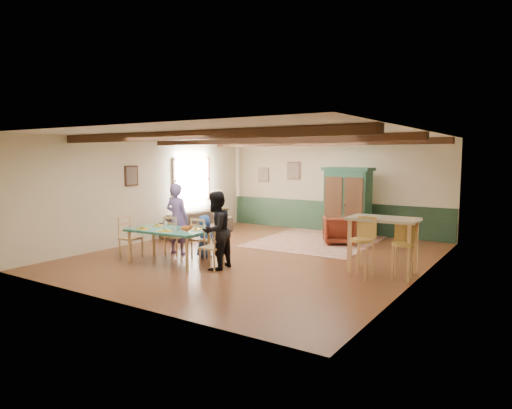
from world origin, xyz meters
The scene contains 35 objects.
floor centered at (0.00, 0.00, 0.00)m, with size 8.00×8.00×0.00m, color #532A17.
wall_back centered at (0.00, 4.00, 1.35)m, with size 7.00×0.02×2.70m, color beige.
wall_left centered at (-3.50, 0.00, 1.35)m, with size 0.02×8.00×2.70m, color beige.
wall_right centered at (3.50, 0.00, 1.35)m, with size 0.02×8.00×2.70m, color beige.
ceiling centered at (0.00, 0.00, 2.70)m, with size 7.00×8.00×0.02m, color silver.
wainscot_back centered at (0.00, 3.98, 0.45)m, with size 6.95×0.03×0.90m, color #1B3321.
ceiling_beam_front centered at (0.00, -2.30, 2.61)m, with size 6.95×0.16×0.16m, color black.
ceiling_beam_mid centered at (0.00, 0.40, 2.61)m, with size 6.95×0.16×0.16m, color black.
ceiling_beam_back centered at (0.00, 3.00, 2.61)m, with size 6.95×0.16×0.16m, color black.
window_left centered at (-3.47, 1.70, 1.55)m, with size 0.06×1.60×1.30m, color white, non-canonical shape.
picture_left_wall centered at (-3.47, -0.60, 1.75)m, with size 0.04×0.42×0.52m, color #80705D, non-canonical shape.
picture_back_a centered at (-1.30, 3.97, 1.80)m, with size 0.45×0.04×0.55m, color #80705D, non-canonical shape.
picture_back_b centered at (-2.40, 3.97, 1.65)m, with size 0.38×0.04×0.48m, color #80705D, non-canonical shape.
dining_table centered at (-1.24, -1.61, 0.35)m, with size 1.70×0.95×0.71m, color #206756, non-canonical shape.
dining_chair_far_left centered at (-1.67, -0.96, 0.45)m, with size 0.40×0.42×0.90m, color tan, non-canonical shape.
dining_chair_far_right centered at (-0.91, -0.90, 0.45)m, with size 0.40×0.42×0.90m, color tan, non-canonical shape.
dining_chair_end_left centered at (-2.32, -1.69, 0.45)m, with size 0.40×0.42×0.90m, color tan, non-canonical shape.
dining_chair_end_right centered at (-0.16, -1.52, 0.45)m, with size 0.40×0.42×0.90m, color tan, non-canonical shape.
person_man centered at (-1.67, -0.88, 0.82)m, with size 0.60×0.39×1.63m, color #705A9B.
person_woman centered at (-0.06, -1.52, 0.78)m, with size 0.76×0.59×1.56m, color black.
person_child centered at (-0.92, -0.82, 0.48)m, with size 0.46×0.30×0.95m, color #2A52A8.
cat centered at (-0.71, -1.66, 0.79)m, with size 0.34×0.13×0.17m, color #CF5B24, non-canonical shape.
place_setting_near_left centered at (-1.74, -1.88, 0.76)m, with size 0.38×0.28×0.11m, color gold, non-canonical shape.
place_setting_near_center centered at (-1.13, -1.84, 0.76)m, with size 0.38×0.28×0.11m, color gold, non-canonical shape.
place_setting_far_left centered at (-1.78, -1.41, 0.76)m, with size 0.38×0.28×0.11m, color gold, non-canonical shape.
place_setting_far_right centered at (-0.74, -1.33, 0.76)m, with size 0.38×0.28×0.11m, color gold, non-canonical shape.
area_rug centered at (0.30, 2.28, 0.01)m, with size 2.89×3.43×0.01m, color #C0AC8B.
armoire centered at (0.76, 3.29, 0.97)m, with size 1.37×0.55×1.94m, color #153626.
armchair centered at (0.95, 2.29, 0.36)m, with size 0.76×0.79×0.72m, color #48150E.
sofa centered at (-2.92, 1.29, 0.32)m, with size 2.19×0.86×0.64m, color #3C2F25.
end_table centered at (-3.18, 2.54, 0.31)m, with size 0.51×0.51×0.62m, color black, non-canonical shape.
table_lamp centered at (-3.18, 2.54, 0.91)m, with size 0.32×0.32×0.57m, color beige, non-canonical shape.
counter_table centered at (2.80, 0.00, 0.54)m, with size 1.29×0.75×1.08m, color #BFB595, non-canonical shape.
bar_stool_left centered at (2.59, -0.52, 0.56)m, with size 0.40×0.44×1.13m, color tan, non-canonical shape.
bar_stool_right centered at (3.26, -0.31, 0.54)m, with size 0.38×0.42×1.07m, color tan, non-canonical shape.
Camera 1 is at (5.48, -8.53, 2.23)m, focal length 32.00 mm.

